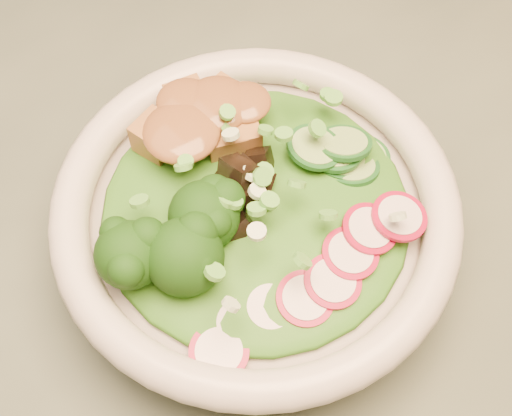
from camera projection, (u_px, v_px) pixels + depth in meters
dining_table at (65, 377)px, 0.58m from camera, size 1.20×0.80×0.75m
salad_bowl at (256, 223)px, 0.48m from camera, size 0.27×0.27×0.07m
lettuce_bed at (256, 207)px, 0.46m from camera, size 0.20×0.20×0.02m
broccoli_florets at (177, 251)px, 0.43m from camera, size 0.09×0.08×0.04m
radish_slices at (326, 275)px, 0.43m from camera, size 0.11×0.05×0.02m
cucumber_slices at (334, 148)px, 0.47m from camera, size 0.08×0.08×0.04m
mushroom_heap at (244, 183)px, 0.45m from camera, size 0.08×0.08×0.04m
tofu_cubes at (201, 134)px, 0.47m from camera, size 0.09×0.07×0.04m
peanut_sauce at (199, 122)px, 0.46m from camera, size 0.07×0.06×0.02m
scallion_garnish at (256, 188)px, 0.44m from camera, size 0.19×0.19×0.02m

